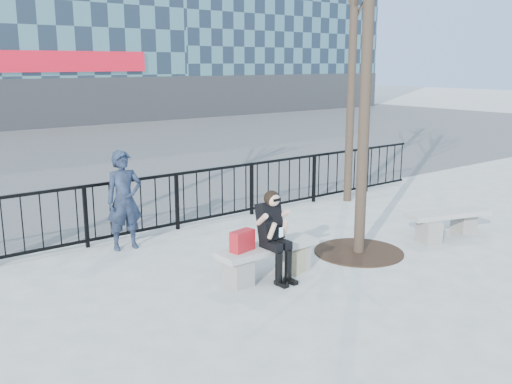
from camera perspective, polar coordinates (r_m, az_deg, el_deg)
ground at (r=8.66m, az=1.18°, el=-8.41°), size 120.00×120.00×0.00m
street_surface at (r=22.09m, az=-24.23°, el=3.52°), size 60.00×23.00×0.01m
railing at (r=10.88m, az=-8.82°, el=-1.07°), size 14.00×0.06×1.10m
tree_grate at (r=9.84m, az=10.22°, el=-5.92°), size 1.50×1.50×0.02m
bench_main at (r=8.56m, az=1.19°, el=-6.53°), size 1.65×0.46×0.49m
bench_second at (r=11.04m, az=18.59°, el=-2.78°), size 1.63×0.45×0.48m
seated_woman at (r=8.33m, az=1.90°, el=-4.42°), size 0.50×0.64×1.34m
handbag at (r=8.20m, az=-1.38°, el=-4.90°), size 0.39×0.24×0.30m
shopping_bag at (r=8.78m, az=4.28°, el=-6.86°), size 0.41×0.27×0.37m
standing_man at (r=9.93m, az=-13.04°, el=-0.82°), size 0.67×0.49×1.71m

